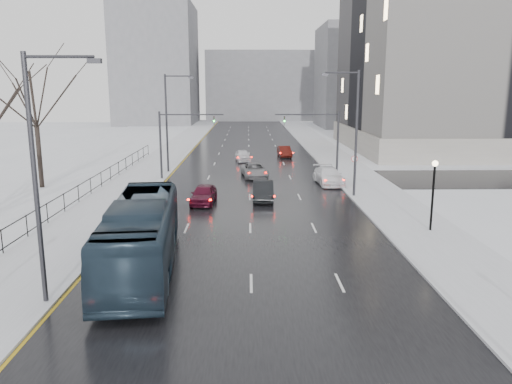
{
  "coord_description": "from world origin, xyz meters",
  "views": [
    {
      "loc": [
        -0.12,
        0.86,
        8.69
      ],
      "look_at": [
        0.35,
        30.3,
        2.5
      ],
      "focal_mm": 35.0,
      "sensor_mm": 36.0,
      "label": 1
    }
  ],
  "objects_px": {
    "mast_signal_right": "(327,137)",
    "sedan_right_cross": "(254,170)",
    "streetlight_r_mid": "(354,127)",
    "mast_signal_left": "(172,137)",
    "sedan_center_near": "(204,194)",
    "tree_park_e": "(42,188)",
    "no_uturn_sign": "(354,162)",
    "lamppost_r_mid": "(434,185)",
    "streetlight_l_near": "(40,169)",
    "sedan_right_near": "(263,191)",
    "sedan_right_distant": "(284,152)",
    "bus": "(141,235)",
    "streetlight_l_far": "(169,118)",
    "sedan_center_far": "(243,156)",
    "sedan_right_far": "(329,176)"
  },
  "relations": [
    {
      "from": "mast_signal_left",
      "to": "bus",
      "type": "bearing_deg",
      "value": -85.07
    },
    {
      "from": "bus",
      "to": "sedan_right_distant",
      "type": "bearing_deg",
      "value": 70.77
    },
    {
      "from": "lamppost_r_mid",
      "to": "sedan_center_near",
      "type": "distance_m",
      "value": 16.62
    },
    {
      "from": "mast_signal_right",
      "to": "mast_signal_left",
      "type": "height_order",
      "value": "same"
    },
    {
      "from": "mast_signal_left",
      "to": "sedan_center_near",
      "type": "xyz_separation_m",
      "value": [
        3.83,
        -10.18,
        -3.34
      ]
    },
    {
      "from": "mast_signal_right",
      "to": "sedan_right_near",
      "type": "distance_m",
      "value": 11.48
    },
    {
      "from": "mast_signal_right",
      "to": "bus",
      "type": "xyz_separation_m",
      "value": [
        -12.57,
        -24.16,
        -2.35
      ]
    },
    {
      "from": "streetlight_l_far",
      "to": "no_uturn_sign",
      "type": "xyz_separation_m",
      "value": [
        17.37,
        -8.0,
        -3.32
      ]
    },
    {
      "from": "streetlight_l_near",
      "to": "bus",
      "type": "xyz_separation_m",
      "value": [
        2.92,
        3.84,
        -3.86
      ]
    },
    {
      "from": "bus",
      "to": "sedan_center_far",
      "type": "relative_size",
      "value": 3.06
    },
    {
      "from": "no_uturn_sign",
      "to": "streetlight_r_mid",
      "type": "bearing_deg",
      "value": -104.48
    },
    {
      "from": "tree_park_e",
      "to": "no_uturn_sign",
      "type": "bearing_deg",
      "value": 0.0
    },
    {
      "from": "sedan_center_near",
      "to": "sedan_right_cross",
      "type": "relative_size",
      "value": 0.87
    },
    {
      "from": "streetlight_l_far",
      "to": "sedan_right_near",
      "type": "height_order",
      "value": "streetlight_l_far"
    },
    {
      "from": "sedan_center_far",
      "to": "lamppost_r_mid",
      "type": "bearing_deg",
      "value": -75.73
    },
    {
      "from": "lamppost_r_mid",
      "to": "mast_signal_left",
      "type": "relative_size",
      "value": 0.66
    },
    {
      "from": "streetlight_l_near",
      "to": "sedan_center_far",
      "type": "bearing_deg",
      "value": 79.47
    },
    {
      "from": "sedan_right_distant",
      "to": "no_uturn_sign",
      "type": "bearing_deg",
      "value": -80.93
    },
    {
      "from": "tree_park_e",
      "to": "sedan_center_far",
      "type": "height_order",
      "value": "tree_park_e"
    },
    {
      "from": "streetlight_l_far",
      "to": "sedan_right_distant",
      "type": "height_order",
      "value": "streetlight_l_far"
    },
    {
      "from": "tree_park_e",
      "to": "streetlight_r_mid",
      "type": "distance_m",
      "value": 27.25
    },
    {
      "from": "streetlight_l_far",
      "to": "sedan_center_near",
      "type": "relative_size",
      "value": 2.35
    },
    {
      "from": "sedan_center_far",
      "to": "tree_park_e",
      "type": "bearing_deg",
      "value": -144.89
    },
    {
      "from": "lamppost_r_mid",
      "to": "mast_signal_left",
      "type": "distance_m",
      "value": 25.71
    },
    {
      "from": "sedan_center_far",
      "to": "streetlight_l_far",
      "type": "bearing_deg",
      "value": -140.44
    },
    {
      "from": "streetlight_l_far",
      "to": "sedan_right_distant",
      "type": "relative_size",
      "value": 2.42
    },
    {
      "from": "lamppost_r_mid",
      "to": "sedan_right_far",
      "type": "relative_size",
      "value": 0.81
    },
    {
      "from": "streetlight_r_mid",
      "to": "sedan_center_far",
      "type": "bearing_deg",
      "value": 114.17
    },
    {
      "from": "streetlight_r_mid",
      "to": "sedan_center_near",
      "type": "xyz_separation_m",
      "value": [
        -11.67,
        -2.18,
        -4.85
      ]
    },
    {
      "from": "sedan_right_near",
      "to": "sedan_right_distant",
      "type": "xyz_separation_m",
      "value": [
        3.44,
        24.7,
        -0.07
      ]
    },
    {
      "from": "streetlight_r_mid",
      "to": "mast_signal_left",
      "type": "distance_m",
      "value": 17.5
    },
    {
      "from": "streetlight_l_far",
      "to": "sedan_right_distant",
      "type": "distance_m",
      "value": 17.91
    },
    {
      "from": "no_uturn_sign",
      "to": "bus",
      "type": "distance_m",
      "value": 24.81
    },
    {
      "from": "streetlight_l_near",
      "to": "streetlight_l_far",
      "type": "relative_size",
      "value": 1.0
    },
    {
      "from": "bus",
      "to": "sedan_center_near",
      "type": "relative_size",
      "value": 2.9
    },
    {
      "from": "streetlight_l_far",
      "to": "sedan_center_far",
      "type": "distance_m",
      "value": 11.87
    },
    {
      "from": "streetlight_l_near",
      "to": "sedan_right_near",
      "type": "bearing_deg",
      "value": 64.07
    },
    {
      "from": "streetlight_r_mid",
      "to": "mast_signal_right",
      "type": "xyz_separation_m",
      "value": [
        -0.84,
        8.0,
        -1.51
      ]
    },
    {
      "from": "sedan_right_cross",
      "to": "streetlight_l_near",
      "type": "bearing_deg",
      "value": -114.15
    },
    {
      "from": "sedan_right_far",
      "to": "no_uturn_sign",
      "type": "bearing_deg",
      "value": -39.36
    },
    {
      "from": "streetlight_l_near",
      "to": "lamppost_r_mid",
      "type": "relative_size",
      "value": 2.34
    },
    {
      "from": "lamppost_r_mid",
      "to": "sedan_right_near",
      "type": "xyz_separation_m",
      "value": [
        -9.94,
        8.98,
        -2.16
      ]
    },
    {
      "from": "mast_signal_right",
      "to": "sedan_right_cross",
      "type": "distance_m",
      "value": 7.7
    },
    {
      "from": "mast_signal_right",
      "to": "sedan_right_distant",
      "type": "height_order",
      "value": "mast_signal_right"
    },
    {
      "from": "mast_signal_right",
      "to": "sedan_right_distant",
      "type": "xyz_separation_m",
      "value": [
        -2.83,
        15.68,
        -3.39
      ]
    },
    {
      "from": "sedan_right_far",
      "to": "sedan_right_distant",
      "type": "bearing_deg",
      "value": 93.81
    },
    {
      "from": "no_uturn_sign",
      "to": "sedan_right_near",
      "type": "distance_m",
      "value": 9.68
    },
    {
      "from": "streetlight_r_mid",
      "to": "sedan_right_near",
      "type": "xyz_separation_m",
      "value": [
        -7.11,
        -1.02,
        -4.83
      ]
    },
    {
      "from": "streetlight_r_mid",
      "to": "sedan_center_near",
      "type": "height_order",
      "value": "streetlight_r_mid"
    },
    {
      "from": "sedan_right_cross",
      "to": "streetlight_r_mid",
      "type": "bearing_deg",
      "value": -57.62
    }
  ]
}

